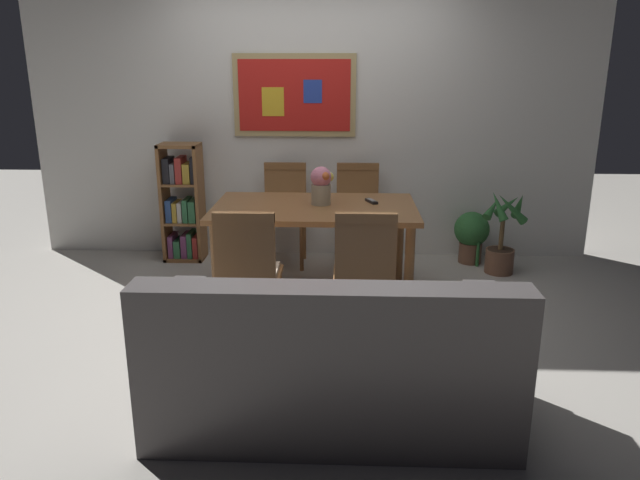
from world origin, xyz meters
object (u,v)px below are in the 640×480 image
Objects in this scene: dining_chair_far_left at (285,205)px; potted_palm at (502,240)px; bookshelf at (183,205)px; dining_chair_far_right at (357,206)px; dining_table at (315,217)px; dining_chair_near_left at (248,265)px; leather_couch at (331,367)px; potted_ivy at (472,234)px; dining_chair_near_right at (365,266)px; flower_vase at (321,184)px; tv_remote at (371,201)px.

dining_chair_far_left reaches higher than potted_palm.
bookshelf is at bearing 177.28° from dining_chair_far_left.
bookshelf reaches higher than potted_palm.
dining_chair_far_right is 1.61m from bookshelf.
dining_chair_near_left reaches higher than dining_table.
dining_chair_near_left reaches higher than leather_couch.
potted_ivy is (1.23, 2.63, -0.04)m from leather_couch.
dining_chair_near_right is 1.00× the size of dining_chair_near_left.
potted_palm is 2.61× the size of flower_vase.
dining_chair_far_left reaches higher than tv_remote.
tv_remote is at bearing -43.11° from dining_chair_far_left.
dining_chair_far_left is 2.64m from leather_couch.
bookshelf is 6.73× the size of tv_remote.
dining_chair_far_left is 1.68m from dining_chair_near_left.
dining_chair_far_left is (-0.32, 0.84, -0.11)m from dining_table.
dining_table is at bearing -69.28° from dining_chair_far_left.
tv_remote is (0.44, 0.13, 0.10)m from dining_table.
potted_ivy is (1.05, 0.05, -0.27)m from dining_chair_far_right.
bookshelf is at bearing 174.40° from potted_palm.
potted_palm is (1.99, 1.45, -0.23)m from dining_chair_near_left.
bookshelf is (-0.94, 0.04, -0.01)m from dining_chair_far_left.
dining_chair_far_left reaches higher than dining_table.
tv_remote is (0.39, 0.08, -0.15)m from flower_vase.
dining_chair_near_left reaches higher than tv_remote.
bookshelf is 2.88m from potted_palm.
dining_chair_far_right is 3.11× the size of flower_vase.
dining_chair_far_right is 0.51× the size of leather_couch.
dining_chair_far_left is at bearing -178.47° from potted_ivy.
potted_ivy is (1.71, 0.05, -0.27)m from dining_chair_far_left.
dining_chair_near_left is at bearing -130.14° from tv_remote.
dining_chair_near_left is 1.94m from bookshelf.
dining_chair_far_left is 1.95m from potted_palm.
bookshelf reaches higher than tv_remote.
dining_table is 0.91m from dining_chair_far_right.
leather_couch is at bearing -61.46° from bookshelf.
dining_chair_near_right is 3.11× the size of flower_vase.
potted_palm is 4.74× the size of tv_remote.
dining_chair_far_right is at bearing 169.34° from potted_palm.
bookshelf is at bearing -179.98° from potted_ivy.
dining_table is 5.28× the size of flower_vase.
dining_table is at bearing -112.45° from dining_chair_far_right.
tv_remote is (0.08, 0.96, 0.21)m from dining_chair_near_right.
bookshelf is at bearing 116.80° from dining_chair_near_left.
dining_chair_near_right is 2.02m from potted_ivy.
leather_couch is 6.15× the size of flower_vase.
leather_couch is (-0.18, -2.58, -0.22)m from dining_chair_far_right.
dining_chair_near_right reaches higher than potted_palm.
dining_chair_near_right is at bearing -46.54° from bookshelf.
dining_chair_near_right is at bearing -121.21° from potted_ivy.
dining_chair_far_right is 1.84m from dining_chair_near_left.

